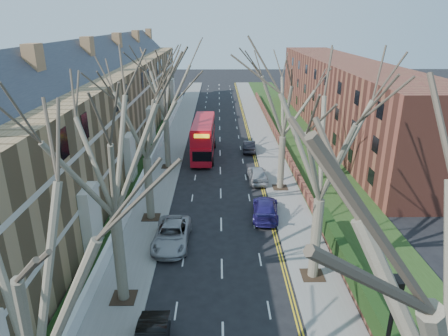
{
  "coord_description": "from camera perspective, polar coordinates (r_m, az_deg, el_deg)",
  "views": [
    {
      "loc": [
        -0.17,
        -13.07,
        15.23
      ],
      "look_at": [
        0.28,
        18.65,
        3.4
      ],
      "focal_mm": 32.0,
      "sensor_mm": 36.0,
      "label": 1
    }
  ],
  "objects": [
    {
      "name": "terrace_left",
      "position": [
        47.1,
        -17.57,
        7.62
      ],
      "size": [
        9.7,
        78.0,
        13.6
      ],
      "color": "#96764C",
      "rests_on": "ground"
    },
    {
      "name": "tree_left_dist",
      "position": [
        41.83,
        -8.6,
        12.43
      ],
      "size": [
        10.5,
        10.5,
        14.71
      ],
      "color": "brown",
      "rests_on": "ground"
    },
    {
      "name": "pavement_right",
      "position": [
        54.59,
        5.73,
        4.21
      ],
      "size": [
        3.0,
        102.0,
        0.12
      ],
      "primitive_type": "cube",
      "color": "slate",
      "rests_on": "ground"
    },
    {
      "name": "car_right_near",
      "position": [
        32.99,
        5.94,
        -5.75
      ],
      "size": [
        2.53,
        5.2,
        1.46
      ],
      "primitive_type": "imported",
      "rotation": [
        0.0,
        0.0,
        3.04
      ],
      "color": "navy",
      "rests_on": "ground"
    },
    {
      "name": "front_wall_left",
      "position": [
        47.03,
        -9.92,
        2.04
      ],
      "size": [
        0.3,
        78.0,
        1.0
      ],
      "color": "white",
      "rests_on": "ground"
    },
    {
      "name": "flats_right",
      "position": [
        59.67,
        16.64,
        9.72
      ],
      "size": [
        13.97,
        54.0,
        10.0
      ],
      "color": "brown",
      "rests_on": "ground"
    },
    {
      "name": "car_left_far",
      "position": [
        29.24,
        -7.48,
        -9.45
      ],
      "size": [
        2.59,
        5.41,
        1.49
      ],
      "primitive_type": "imported",
      "rotation": [
        0.0,
        0.0,
        -0.02
      ],
      "color": "#9B9BA0",
      "rests_on": "ground"
    },
    {
      "name": "pavement_left",
      "position": [
        54.55,
        -6.93,
        4.15
      ],
      "size": [
        3.0,
        102.0,
        0.12
      ],
      "primitive_type": "cube",
      "color": "slate",
      "rests_on": "ground"
    },
    {
      "name": "double_decker_bus",
      "position": [
        46.89,
        -2.94,
        4.14
      ],
      "size": [
        2.8,
        10.13,
        4.25
      ],
      "rotation": [
        0.0,
        0.0,
        3.11
      ],
      "color": "#B50C1A",
      "rests_on": "ground"
    },
    {
      "name": "tree_right_far",
      "position": [
        36.06,
        8.73,
        10.66
      ],
      "size": [
        10.15,
        10.15,
        14.22
      ],
      "color": "brown",
      "rests_on": "ground"
    },
    {
      "name": "car_right_far",
      "position": [
        49.08,
        3.63,
        3.15
      ],
      "size": [
        1.72,
        4.18,
        1.35
      ],
      "primitive_type": "imported",
      "rotation": [
        0.0,
        0.0,
        3.07
      ],
      "color": "black",
      "rests_on": "ground"
    },
    {
      "name": "tree_right_mid",
      "position": [
        22.6,
        14.34,
        5.26
      ],
      "size": [
        10.5,
        10.5,
        14.71
      ],
      "color": "brown",
      "rests_on": "ground"
    },
    {
      "name": "car_right_mid",
      "position": [
        39.94,
        4.81,
        -0.88
      ],
      "size": [
        1.91,
        4.48,
        1.51
      ],
      "primitive_type": "imported",
      "rotation": [
        0.0,
        0.0,
        3.17
      ],
      "color": "#9C9FA4",
      "rests_on": "ground"
    },
    {
      "name": "wall_hedge_right",
      "position": [
        22.1,
        21.79,
        -21.0
      ],
      "size": [
        0.7,
        24.0,
        1.8
      ],
      "color": "brown",
      "rests_on": "ground"
    },
    {
      "name": "tree_left_mid",
      "position": [
        20.65,
        -16.34,
        3.66
      ],
      "size": [
        10.5,
        10.5,
        14.71
      ],
      "color": "brown",
      "rests_on": "ground"
    },
    {
      "name": "tree_left_near",
      "position": [
        12.36,
        -28.02,
        -12.94
      ],
      "size": [
        9.8,
        9.8,
        13.73
      ],
      "color": "brown",
      "rests_on": "ground"
    },
    {
      "name": "tree_left_far",
      "position": [
        30.19,
        -11.47,
        8.6
      ],
      "size": [
        10.15,
        10.15,
        14.22
      ],
      "color": "brown",
      "rests_on": "ground"
    },
    {
      "name": "grass_verge_right",
      "position": [
        55.25,
        10.39,
        4.27
      ],
      "size": [
        6.0,
        102.0,
        0.06
      ],
      "color": "#233914",
      "rests_on": "ground"
    }
  ]
}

